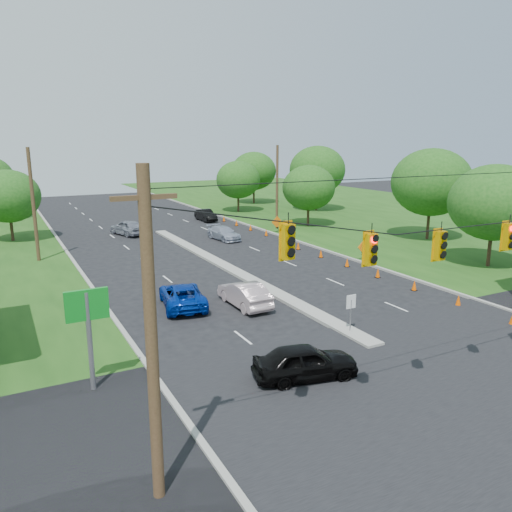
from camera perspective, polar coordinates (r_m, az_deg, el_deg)
ground at (r=21.92m, az=20.65°, el=-13.53°), size 160.00×160.00×0.00m
grass_right at (r=56.53m, az=26.02°, el=2.08°), size 40.00×160.00×0.06m
cross_street at (r=21.92m, az=20.65°, el=-13.53°), size 160.00×14.00×0.02m
curb_left at (r=44.01m, az=-20.44°, el=-0.21°), size 0.25×110.00×0.16m
curb_right at (r=50.48m, az=2.86°, el=2.23°), size 0.25×110.00×0.16m
median at (r=38.13m, az=-3.38°, el=-1.36°), size 1.00×34.00×0.18m
median_sign at (r=25.35m, az=10.80°, el=-5.66°), size 0.55×0.06×2.05m
signal_span at (r=19.61m, az=23.87°, el=-1.45°), size 25.60×0.32×9.00m
utility_pole_far_left at (r=43.05m, az=-24.09°, el=5.29°), size 0.28×0.28×9.00m
utility_pole_far_right at (r=55.33m, az=2.42°, el=7.90°), size 0.28×0.28×9.00m
cone_1 at (r=31.68m, az=22.13°, el=-4.71°), size 0.32×0.32×0.70m
cone_2 at (r=33.91m, az=17.65°, el=-3.21°), size 0.32×0.32×0.70m
cone_3 at (r=36.35m, az=13.76°, el=-1.88°), size 0.32×0.32×0.70m
cone_4 at (r=38.94m, az=10.37°, el=-0.72°), size 0.32×0.32×0.70m
cone_5 at (r=41.67m, az=7.43°, el=0.29°), size 0.32×0.32×0.70m
cone_6 at (r=44.51m, az=4.85°, el=1.18°), size 0.32×0.32×0.70m
cone_7 at (r=47.73m, az=3.20°, el=2.02°), size 0.32×0.32×0.70m
cone_8 at (r=50.72m, az=1.17°, el=2.70°), size 0.32×0.32×0.70m
cone_9 at (r=53.76m, az=-0.63°, el=3.30°), size 0.32×0.32×0.70m
cone_10 at (r=56.85m, az=-2.24°, el=3.83°), size 0.32×0.32×0.70m
cone_11 at (r=60.00m, az=-3.68°, el=4.30°), size 0.32×0.32×0.70m
work_sign_1 at (r=41.05m, az=12.26°, el=0.97°), size 1.27×0.58×1.37m
work_sign_2 at (r=52.34m, az=2.42°, el=3.84°), size 1.27×0.58×1.37m
tree_5 at (r=52.94m, az=-26.48°, el=6.14°), size 5.88×5.88×6.86m
tree_7 at (r=41.57m, az=25.60°, el=5.54°), size 6.72×6.72×7.84m
tree_8 at (r=50.96m, az=19.41°, el=7.95°), size 7.56×7.56×8.82m
tree_9 at (r=56.35m, az=6.05°, el=7.77°), size 5.88×5.88×6.86m
tree_10 at (r=68.99m, az=7.03°, el=9.75°), size 7.56×7.56×8.82m
tree_11 at (r=76.39m, az=-0.25°, el=9.70°), size 6.72×6.72×7.84m
tree_12 at (r=67.51m, az=-2.06°, el=8.71°), size 5.88×5.88×6.86m
black_sedan at (r=20.80m, az=5.66°, el=-11.95°), size 4.56×2.57×1.47m
white_sedan at (r=29.27m, az=-1.34°, el=-4.36°), size 1.61×4.46×1.46m
blue_pickup at (r=29.48m, az=-8.42°, el=-4.46°), size 3.17×5.31×1.38m
silver_car_far at (r=48.86m, az=-3.70°, el=2.63°), size 2.29×4.64×1.30m
silver_car_oncoming at (r=52.77m, az=-14.47°, el=3.18°), size 3.15×4.99×1.58m
dark_car_receding at (r=60.57m, az=-5.77°, el=4.67°), size 1.47×4.17×1.37m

